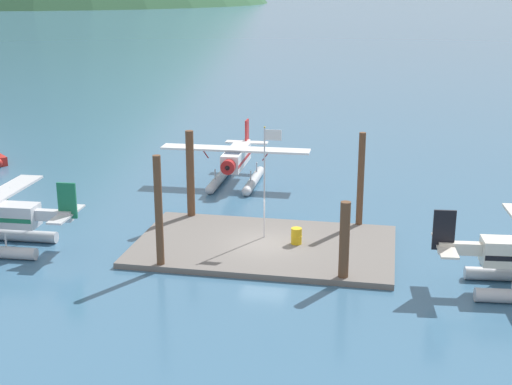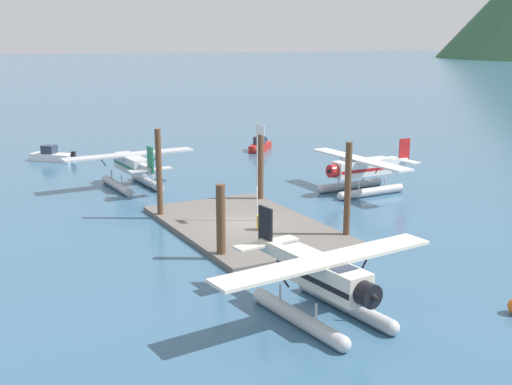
{
  "view_description": "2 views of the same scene",
  "coord_description": "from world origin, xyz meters",
  "views": [
    {
      "loc": [
        6.36,
        -35.06,
        13.71
      ],
      "look_at": [
        -0.94,
        2.47,
        2.37
      ],
      "focal_mm": 49.82,
      "sensor_mm": 36.0,
      "label": 1
    },
    {
      "loc": [
        33.35,
        -17.1,
        11.16
      ],
      "look_at": [
        -2.05,
        1.88,
        1.61
      ],
      "focal_mm": 44.53,
      "sensor_mm": 36.0,
      "label": 2
    }
  ],
  "objects": [
    {
      "name": "boat_red_open_west",
      "position": [
        -24.74,
        14.51,
        0.49
      ],
      "size": [
        4.11,
        3.94,
        1.5
      ],
      "color": "#B2231E",
      "rests_on": "ground"
    },
    {
      "name": "seaplane_silver_port_aft",
      "position": [
        -14.1,
        -2.71,
        1.58
      ],
      "size": [
        7.98,
        10.44,
        3.84
      ],
      "color": "#B7BABF",
      "rests_on": "ground"
    },
    {
      "name": "boat_white_open_sw",
      "position": [
        -29.06,
        -6.05,
        0.49
      ],
      "size": [
        3.98,
        4.07,
        1.5
      ],
      "color": "silver",
      "rests_on": "ground"
    },
    {
      "name": "fuel_drum",
      "position": [
        1.68,
        0.27,
        0.74
      ],
      "size": [
        0.62,
        0.62,
        0.88
      ],
      "color": "gold",
      "rests_on": "dock_platform"
    },
    {
      "name": "dock_platform",
      "position": [
        0.0,
        0.0,
        0.15
      ],
      "size": [
        13.76,
        8.4,
        0.3
      ],
      "primitive_type": "cube",
      "color": "#66605B",
      "rests_on": "ground"
    },
    {
      "name": "piling_far_left",
      "position": [
        -5.17,
        3.88,
        2.73
      ],
      "size": [
        0.47,
        0.47,
        5.46
      ],
      "primitive_type": "cylinder",
      "color": "brown",
      "rests_on": "ground"
    },
    {
      "name": "piling_near_left",
      "position": [
        -4.53,
        -3.83,
        2.92
      ],
      "size": [
        0.39,
        0.39,
        5.84
      ],
      "primitive_type": "cylinder",
      "color": "brown",
      "rests_on": "ground"
    },
    {
      "name": "seaplane_white_bow_left",
      "position": [
        -4.23,
        12.07,
        1.58
      ],
      "size": [
        10.43,
        7.98,
        3.84
      ],
      "color": "#B7BABF",
      "rests_on": "ground"
    },
    {
      "name": "flagpole",
      "position": [
        -0.06,
        0.96,
        4.13
      ],
      "size": [
        0.95,
        0.1,
        6.17
      ],
      "color": "silver",
      "rests_on": "dock_platform"
    },
    {
      "name": "ground_plane",
      "position": [
        0.0,
        0.0,
        0.0
      ],
      "size": [
        1200.0,
        1200.0,
        0.0
      ],
      "primitive_type": "plane",
      "color": "#38607F"
    },
    {
      "name": "seaplane_cream_stbd_aft",
      "position": [
        13.12,
        -3.16,
        1.58
      ],
      "size": [
        7.96,
        10.48,
        3.84
      ],
      "color": "#B7BABF",
      "rests_on": "ground"
    },
    {
      "name": "piling_near_right",
      "position": [
        4.48,
        -3.7,
        2.01
      ],
      "size": [
        0.48,
        0.48,
        4.02
      ],
      "primitive_type": "cylinder",
      "color": "brown",
      "rests_on": "ground"
    },
    {
      "name": "piling_far_right",
      "position": [
        4.79,
        4.15,
        2.84
      ],
      "size": [
        0.38,
        0.38,
        5.69
      ],
      "primitive_type": "cylinder",
      "color": "brown",
      "rests_on": "ground"
    }
  ]
}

